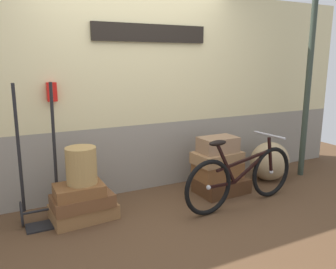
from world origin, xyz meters
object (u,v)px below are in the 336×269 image
suitcase_3 (221,185)px  luggage_trolley (41,189)px  suitcase_1 (83,201)px  suitcase_6 (218,145)px  suitcase_4 (218,170)px  wicker_basket (81,165)px  burlap_sack (270,161)px  bicycle (241,177)px  suitcase_2 (79,190)px  suitcase_0 (84,211)px  suitcase_5 (217,158)px

suitcase_3 → luggage_trolley: 2.13m
suitcase_1 → suitcase_6: bearing=-1.8°
suitcase_4 → wicker_basket: 1.72m
suitcase_3 → luggage_trolley: (-2.10, 0.14, 0.27)m
wicker_basket → burlap_sack: size_ratio=0.67×
suitcase_4 → bicycle: (-0.00, -0.46, 0.05)m
wicker_basket → luggage_trolley: size_ratio=0.26×
suitcase_1 → wicker_basket: size_ratio=1.61×
suitcase_4 → suitcase_2: bearing=179.0°
suitcase_6 → luggage_trolley: 2.08m
suitcase_0 → luggage_trolley: 0.50m
bicycle → suitcase_0: bearing=164.6°
suitcase_4 → wicker_basket: wicker_basket is taller
suitcase_6 → suitcase_4: bearing=24.0°
suitcase_2 → suitcase_5: suitcase_5 is taller
suitcase_6 → burlap_sack: suitcase_6 is taller
suitcase_6 → suitcase_1: bearing=-179.0°
wicker_basket → suitcase_5: bearing=0.8°
suitcase_2 → luggage_trolley: (-0.35, 0.14, 0.02)m
suitcase_6 → burlap_sack: (0.90, 0.04, -0.35)m
bicycle → suitcase_6: bearing=91.6°
suitcase_2 → suitcase_6: bearing=1.6°
suitcase_5 → bicycle: 0.47m
suitcase_0 → suitcase_1: size_ratio=1.07×
suitcase_0 → suitcase_5: bearing=-4.6°
suitcase_3 → burlap_sack: (0.86, 0.09, 0.18)m
suitcase_3 → burlap_sack: size_ratio=1.11×
suitcase_2 → luggage_trolley: bearing=157.4°
suitcase_4 → burlap_sack: 0.89m
suitcase_5 → luggage_trolley: (-2.06, 0.09, -0.08)m
suitcase_3 → bicycle: bicycle is taller
wicker_basket → luggage_trolley: 0.47m
suitcase_2 → bicycle: (1.73, -0.41, -0.01)m
suitcase_0 → suitcase_1: 0.15m
wicker_basket → suitcase_3: bearing=-0.8°
burlap_sack → suitcase_6: bearing=-177.2°
wicker_basket → burlap_sack: wicker_basket is taller
suitcase_0 → suitcase_2: 0.28m
suitcase_0 → suitcase_6: suitcase_6 is taller
suitcase_6 → wicker_basket: bearing=-179.6°
suitcase_3 → suitcase_6: 0.52m
suitcase_3 → wicker_basket: size_ratio=1.65×
suitcase_3 → suitcase_4: (-0.02, 0.05, 0.19)m
suitcase_2 → wicker_basket: wicker_basket is taller
suitcase_6 → bicycle: 0.54m
burlap_sack → bicycle: 1.02m
suitcase_0 → suitcase_3: bearing=-6.2°
suitcase_1 → suitcase_3: bearing=-3.4°
suitcase_0 → burlap_sack: bearing=-3.6°
luggage_trolley → burlap_sack: bearing=-0.9°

